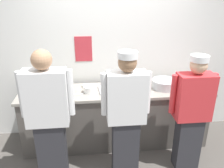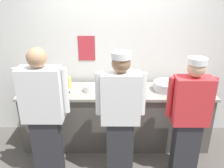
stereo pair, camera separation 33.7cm
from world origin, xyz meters
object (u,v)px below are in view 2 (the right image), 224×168
(mixing_bowl_steel, at_px, (166,86))
(ramekin_red_sauce, at_px, (45,89))
(chef_center, at_px, (120,114))
(ramekin_orange_sauce, at_px, (86,85))
(chef_far_right, at_px, (189,116))
(ramekin_yellow_sauce, at_px, (147,91))
(deli_cup, at_px, (139,87))
(squeeze_bottle_secondary, at_px, (69,82))
(chefs_knife, at_px, (72,92))
(ramekin_green_sauce, at_px, (186,94))
(plate_stack_front, at_px, (192,88))
(sheet_tray, at_px, (116,89))
(chef_near_left, at_px, (44,113))
(squeeze_bottle_primary, at_px, (134,81))
(plate_stack_rear, at_px, (90,88))

(mixing_bowl_steel, relative_size, ramekin_red_sauce, 4.73)
(chef_center, distance_m, ramekin_orange_sauce, 0.99)
(chef_far_right, bearing_deg, ramekin_yellow_sauce, 128.83)
(ramekin_orange_sauce, bearing_deg, mixing_bowl_steel, -7.36)
(mixing_bowl_steel, distance_m, deli_cup, 0.40)
(squeeze_bottle_secondary, bearing_deg, ramekin_orange_sauce, 17.24)
(mixing_bowl_steel, bearing_deg, deli_cup, 174.79)
(chef_center, distance_m, chefs_knife, 0.91)
(chef_far_right, height_order, deli_cup, chef_far_right)
(ramekin_green_sauce, bearing_deg, plate_stack_front, 50.87)
(ramekin_red_sauce, bearing_deg, mixing_bowl_steel, 0.98)
(sheet_tray, bearing_deg, mixing_bowl_steel, 0.15)
(chef_near_left, distance_m, squeeze_bottle_secondary, 0.82)
(chef_far_right, distance_m, squeeze_bottle_primary, 1.02)
(chef_center, height_order, deli_cup, chef_center)
(mixing_bowl_steel, xyz_separation_m, deli_cup, (-0.40, 0.04, -0.02))
(chef_center, bearing_deg, deli_cup, 67.53)
(mixing_bowl_steel, bearing_deg, sheet_tray, -179.85)
(ramekin_red_sauce, relative_size, chefs_knife, 0.30)
(mixing_bowl_steel, distance_m, ramekin_orange_sauce, 1.22)
(squeeze_bottle_primary, height_order, chefs_knife, squeeze_bottle_primary)
(mixing_bowl_steel, relative_size, ramekin_green_sauce, 3.89)
(ramekin_orange_sauce, xyz_separation_m, ramekin_red_sauce, (-0.59, -0.19, 0.01))
(sheet_tray, distance_m, deli_cup, 0.35)
(plate_stack_front, bearing_deg, ramekin_yellow_sauce, -172.72)
(plate_stack_rear, bearing_deg, sheet_tray, 6.63)
(plate_stack_front, distance_m, ramekin_red_sauce, 2.18)
(sheet_tray, bearing_deg, plate_stack_rear, -173.37)
(mixing_bowl_steel, bearing_deg, plate_stack_front, -0.01)
(plate_stack_front, distance_m, ramekin_orange_sauce, 1.60)
(squeeze_bottle_secondary, bearing_deg, mixing_bowl_steel, -3.14)
(chef_center, bearing_deg, plate_stack_front, 32.65)
(sheet_tray, bearing_deg, ramekin_yellow_sauce, -10.80)
(chef_near_left, relative_size, ramekin_green_sauce, 17.32)
(mixing_bowl_steel, height_order, sheet_tray, mixing_bowl_steel)
(chef_center, bearing_deg, ramekin_yellow_sauce, 56.49)
(mixing_bowl_steel, height_order, squeeze_bottle_secondary, squeeze_bottle_secondary)
(mixing_bowl_steel, bearing_deg, ramekin_orange_sauce, 172.64)
(sheet_tray, bearing_deg, ramekin_orange_sauce, 161.18)
(plate_stack_rear, relative_size, ramekin_green_sauce, 1.94)
(plate_stack_rear, relative_size, ramekin_yellow_sauce, 2.31)
(ramekin_yellow_sauce, distance_m, chefs_knife, 1.09)
(chef_near_left, relative_size, plate_stack_rear, 8.91)
(chef_near_left, distance_m, plate_stack_rear, 0.84)
(ramekin_orange_sauce, xyz_separation_m, deli_cup, (0.81, -0.12, 0.02))
(squeeze_bottle_primary, distance_m, deli_cup, 0.13)
(chef_far_right, bearing_deg, sheet_tray, 144.07)
(ramekin_orange_sauce, relative_size, ramekin_red_sauce, 1.01)
(chef_near_left, distance_m, ramekin_red_sauce, 0.70)
(chef_center, relative_size, plate_stack_front, 6.88)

